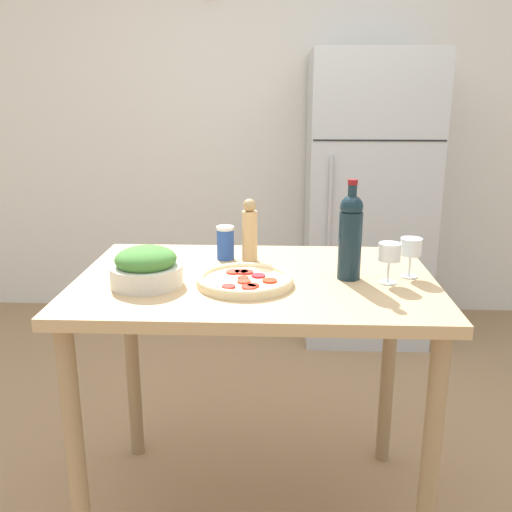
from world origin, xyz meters
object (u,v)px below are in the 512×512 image
Objects in this scene: pepper_mill at (250,231)px; wine_glass_near at (389,254)px; salt_canister at (225,243)px; salad_bowl at (146,267)px; refrigerator at (367,199)px; homemade_pizza at (245,280)px; wine_bottle at (350,235)px; wine_glass_far at (411,248)px.

wine_glass_near is at bearing -27.53° from pepper_mill.
salad_bowl is at bearing -126.57° from salt_canister.
salad_bowl is (-0.31, -0.29, -0.05)m from pepper_mill.
refrigerator reaches higher than salt_canister.
refrigerator is 5.69× the size of homemade_pizza.
salt_canister is at bearing 153.93° from wine_bottle.
refrigerator is 1.72m from salt_canister.
refrigerator is 1.74m from wine_glass_far.
wine_bottle is at bearing 12.91° from homemade_pizza.
wine_glass_far is (0.08, 0.07, 0.00)m from wine_glass_near.
refrigerator is at bearing 64.42° from salt_canister.
salt_canister is at bearing 163.67° from wine_glass_far.
homemade_pizza is at bearing -109.56° from refrigerator.
wine_bottle is 2.47× the size of wine_glass_far.
wine_glass_far is 0.57m from pepper_mill.
wine_glass_near is 0.47m from homemade_pizza.
pepper_mill is at bearing -7.96° from salt_canister.
pepper_mill reaches higher than wine_glass_near.
wine_bottle is at bearing -30.20° from pepper_mill.
wine_glass_near is 0.58× the size of pepper_mill.
salt_canister is at bearing -115.58° from refrigerator.
wine_glass_far reaches higher than salad_bowl.
salad_bowl reaches higher than salt_canister.
salad_bowl is 0.74× the size of homemade_pizza.
wine_bottle reaches higher than wine_glass_far.
refrigerator reaches higher than wine_glass_near.
refrigerator reaches higher than wine_bottle.
pepper_mill reaches higher than wine_glass_far.
wine_bottle reaches higher than homemade_pizza.
wine_glass_near is (-0.19, -1.80, 0.15)m from refrigerator.
salad_bowl is at bearing -172.21° from wine_glass_far.
pepper_mill is 0.29m from homemade_pizza.
wine_glass_near is at bearing 3.71° from salad_bowl.
salad_bowl is at bearing -137.30° from pepper_mill.
wine_glass_far is at bearing 39.07° from wine_glass_near.
wine_bottle is at bearing -100.12° from refrigerator.
wine_glass_far is 0.86m from salad_bowl.
salad_bowl is (-0.77, -0.05, -0.04)m from wine_glass_near.
wine_glass_near is 0.58× the size of salad_bowl.
pepper_mill reaches higher than salt_canister.
homemade_pizza is (-0.65, -1.83, 0.06)m from refrigerator.
refrigerator is at bearing 70.44° from homemade_pizza.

